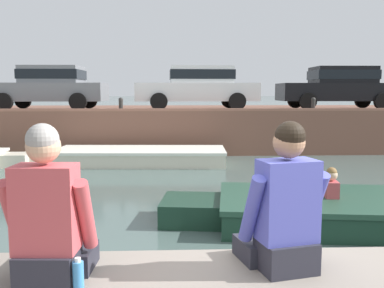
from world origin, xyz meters
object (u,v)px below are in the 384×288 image
(person_seated_right, at_px, (284,212))
(mooring_bollard_east, at_px, (313,103))
(car_centre_black, at_px, (339,86))
(mooring_bollard_mid, at_px, (121,104))
(boat_moored_central_cream, at_px, (133,156))
(motorboat_passing, at_px, (362,211))
(person_seated_left, at_px, (49,221))
(bottle_drink, at_px, (78,276))
(car_leftmost_grey, at_px, (50,86))
(car_left_inner_white, at_px, (198,86))

(person_seated_right, bearing_deg, mooring_bollard_east, 71.02)
(car_centre_black, xyz_separation_m, mooring_bollard_mid, (-7.87, -1.37, -0.61))
(boat_moored_central_cream, distance_m, motorboat_passing, 7.42)
(mooring_bollard_east, relative_size, person_seated_left, 0.46)
(bottle_drink, bearing_deg, person_seated_left, 140.41)
(boat_moored_central_cream, distance_m, person_seated_right, 10.23)
(boat_moored_central_cream, height_order, person_seated_left, person_seated_left)
(car_leftmost_grey, height_order, mooring_bollard_mid, car_leftmost_grey)
(mooring_bollard_east, xyz_separation_m, bottle_drink, (-5.26, -11.95, -0.65))
(motorboat_passing, distance_m, car_left_inner_white, 9.61)
(bottle_drink, bearing_deg, car_centre_black, 63.42)
(person_seated_left, relative_size, person_seated_right, 1.00)
(car_left_inner_white, bearing_deg, bottle_drink, -96.16)
(car_centre_black, bearing_deg, boat_moored_central_cream, -157.49)
(bottle_drink, bearing_deg, car_left_inner_white, 83.84)
(person_seated_left, bearing_deg, person_seated_right, 4.85)
(car_leftmost_grey, relative_size, mooring_bollard_east, 9.15)
(bottle_drink, bearing_deg, mooring_bollard_east, 66.22)
(mooring_bollard_mid, height_order, person_seated_right, person_seated_right)
(car_centre_black, bearing_deg, bottle_drink, -116.58)
(motorboat_passing, xyz_separation_m, car_centre_black, (3.09, 9.12, 2.12))
(car_left_inner_white, height_order, car_centre_black, same)
(mooring_bollard_east, height_order, person_seated_right, person_seated_right)
(boat_moored_central_cream, distance_m, car_left_inner_white, 4.28)
(car_left_inner_white, xyz_separation_m, person_seated_right, (-0.18, -13.03, -0.98))
(boat_moored_central_cream, xyz_separation_m, person_seated_left, (0.48, -10.11, 1.14))
(car_centre_black, xyz_separation_m, bottle_drink, (-6.66, -13.32, -1.26))
(car_centre_black, bearing_deg, person_seated_right, -112.54)
(motorboat_passing, bearing_deg, person_seated_left, -133.10)
(car_leftmost_grey, relative_size, car_left_inner_white, 0.92)
(boat_moored_central_cream, height_order, bottle_drink, bottle_drink)
(mooring_bollard_east, distance_m, bottle_drink, 13.07)
(car_left_inner_white, bearing_deg, mooring_bollard_east, -19.74)
(bottle_drink, bearing_deg, boat_moored_central_cream, 93.78)
(boat_moored_central_cream, bearing_deg, car_centre_black, 22.51)
(car_left_inner_white, bearing_deg, boat_moored_central_cream, -124.79)
(person_seated_right, distance_m, bottle_drink, 1.32)
(person_seated_left, bearing_deg, car_centre_black, 62.44)
(mooring_bollard_mid, bearing_deg, person_seated_right, -78.08)
(car_leftmost_grey, height_order, bottle_drink, car_leftmost_grey)
(mooring_bollard_mid, bearing_deg, bottle_drink, -84.24)
(motorboat_passing, distance_m, car_leftmost_grey, 11.97)
(mooring_bollard_mid, xyz_separation_m, mooring_bollard_east, (6.47, 0.00, 0.00))
(mooring_bollard_mid, height_order, person_seated_left, person_seated_left)
(car_leftmost_grey, bearing_deg, boat_moored_central_cream, -43.48)
(car_centre_black, height_order, mooring_bollard_east, car_centre_black)
(motorboat_passing, bearing_deg, mooring_bollard_east, 77.68)
(motorboat_passing, relative_size, mooring_bollard_east, 13.88)
(car_leftmost_grey, distance_m, car_left_inner_white, 5.33)
(mooring_bollard_east, bearing_deg, car_leftmost_grey, 171.49)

